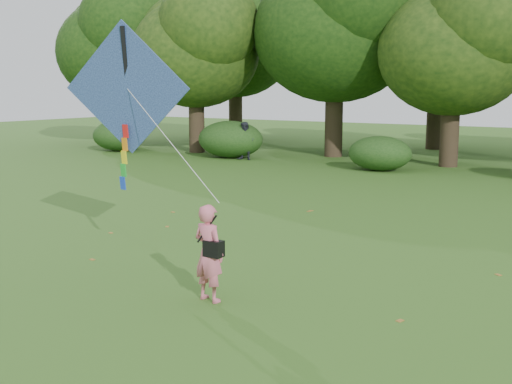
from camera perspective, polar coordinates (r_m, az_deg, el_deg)
The scene contains 7 objects.
ground at distance 10.39m, azimuth -4.14°, elevation -9.91°, with size 100.00×100.00×0.00m, color #265114.
man_kite_flyer at distance 10.33m, azimuth -4.21°, elevation -5.42°, with size 0.58×0.38×1.59m, color #D8667C.
bystander_left at distance 30.33m, azimuth -0.94°, elevation 4.55°, with size 0.87×0.68×1.80m, color #292B36.
crossbody_bag at distance 10.22m, azimuth -3.80°, elevation -4.98°, with size 0.43×0.20×0.67m.
flying_kite at distance 12.74m, azimuth -11.38°, elevation 8.83°, with size 4.30×1.67×3.27m.
shrub_band at distance 26.42m, azimuth 17.99°, elevation 3.30°, with size 39.15×3.22×1.88m.
fallen_leaves at distance 14.12m, azimuth -5.80°, elevation -4.72°, with size 9.53×11.16×0.01m.
Camera 1 is at (5.90, -7.84, 3.42)m, focal length 45.00 mm.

